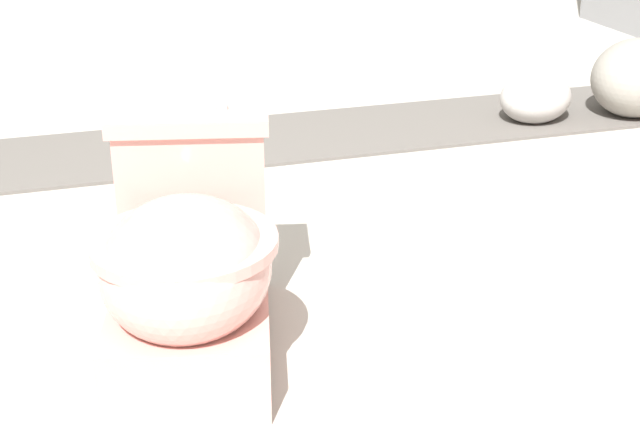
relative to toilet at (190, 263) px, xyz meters
name	(u,v)px	position (x,y,z in m)	size (l,w,h in m)	color
ground_plane	(240,323)	(-0.08, 0.12, -0.22)	(14.00, 14.00, 0.00)	#B7B2A8
gravel_strip	(297,136)	(-1.37, 0.62, -0.21)	(0.56, 8.00, 0.01)	#605B56
toilet	(190,263)	(0.00, 0.00, 0.00)	(0.70, 0.50, 0.52)	#E09E93
boulder_near	(536,97)	(-1.29, 1.60, -0.12)	(0.32, 0.26, 0.20)	#B7B2AD
boulder_far	(637,78)	(-1.24, 2.02, -0.06)	(0.41, 0.35, 0.32)	gray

